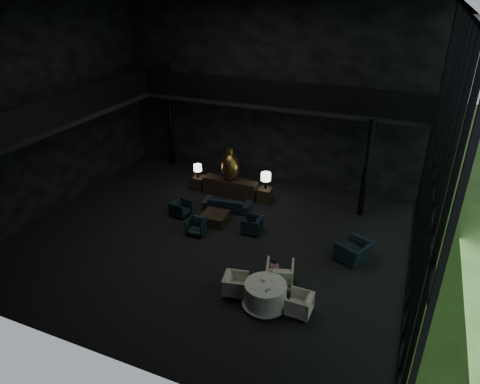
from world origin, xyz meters
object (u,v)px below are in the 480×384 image
at_px(table_lamp_left, 198,168).
at_px(lounge_armchair_west, 181,208).
at_px(sofa, 227,202).
at_px(side_table_right, 265,195).
at_px(table_lamp_right, 266,177).
at_px(dining_chair_east, 299,304).
at_px(dining_chair_west, 236,284).
at_px(bronze_urn, 230,166).
at_px(console, 230,187).
at_px(lounge_armchair_south, 197,227).
at_px(child, 275,268).
at_px(dining_chair_north, 280,272).
at_px(side_table_left, 199,183).
at_px(dining_table, 265,296).
at_px(lounge_armchair_east, 252,225).
at_px(window_armchair, 354,247).
at_px(coffee_table, 215,218).

xyz_separation_m(table_lamp_left, lounge_armchair_west, (0.49, -2.45, -0.71)).
bearing_deg(sofa, side_table_right, -140.08).
height_order(table_lamp_right, lounge_armchair_west, table_lamp_right).
distance_m(dining_chair_east, dining_chair_west, 2.01).
distance_m(bronze_urn, dining_chair_east, 7.85).
bearing_deg(console, bronze_urn, 90.00).
relative_size(lounge_armchair_south, dining_chair_west, 0.90).
distance_m(console, bronze_urn, 1.01).
distance_m(dining_chair_east, child, 1.40).
relative_size(side_table_right, dining_chair_north, 0.64).
relative_size(side_table_left, dining_chair_north, 0.62).
height_order(sofa, dining_table, dining_table).
height_order(side_table_left, lounge_armchair_west, lounge_armchair_west).
distance_m(lounge_armchair_east, window_armchair, 3.85).
bearing_deg(coffee_table, dining_table, -47.03).
bearing_deg(coffee_table, dining_chair_north, -36.54).
distance_m(side_table_right, lounge_armchair_west, 3.67).
bearing_deg(side_table_right, lounge_armchair_west, -137.68).
height_order(console, table_lamp_left, table_lamp_left).
bearing_deg(dining_chair_north, dining_table, 70.77).
height_order(side_table_left, dining_chair_west, dining_chair_west).
bearing_deg(side_table_right, side_table_left, 179.67).
height_order(side_table_left, side_table_right, side_table_right).
height_order(lounge_armchair_west, window_armchair, window_armchair).
bearing_deg(child, bronze_urn, -53.93).
distance_m(table_lamp_right, sofa, 1.96).
relative_size(side_table_left, lounge_armchair_south, 0.98).
xyz_separation_m(table_lamp_left, dining_chair_east, (6.45, -6.10, -0.69)).
xyz_separation_m(console, window_armchair, (5.84, -2.80, 0.11)).
height_order(bronze_urn, dining_chair_west, bronze_urn).
xyz_separation_m(lounge_armchair_south, window_armchair, (5.69, 0.60, 0.19)).
bearing_deg(lounge_armchair_east, table_lamp_right, -174.22).
xyz_separation_m(sofa, window_armchair, (5.41, -1.56, 0.14)).
height_order(sofa, dining_chair_north, dining_chair_north).
xyz_separation_m(table_lamp_left, coffee_table, (2.02, -2.45, -0.82)).
bearing_deg(bronze_urn, coffee_table, -80.30).
height_order(side_table_left, coffee_table, side_table_left).
bearing_deg(table_lamp_left, child, -44.09).
bearing_deg(lounge_armchair_south, table_lamp_right, 64.06).
relative_size(side_table_left, lounge_armchair_west, 0.93).
relative_size(side_table_right, lounge_armchair_east, 0.96).
relative_size(console, side_table_right, 4.00).
distance_m(lounge_armchair_west, coffee_table, 1.54).
bearing_deg(console, window_armchair, -25.65).
xyz_separation_m(sofa, coffee_table, (-0.01, -1.18, -0.15)).
bearing_deg(sofa, lounge_armchair_east, 133.47).
bearing_deg(coffee_table, lounge_armchair_west, 179.93).
bearing_deg(side_table_left, bronze_urn, -1.69).
bearing_deg(dining_chair_west, child, -63.82).
height_order(table_lamp_left, side_table_right, table_lamp_left).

